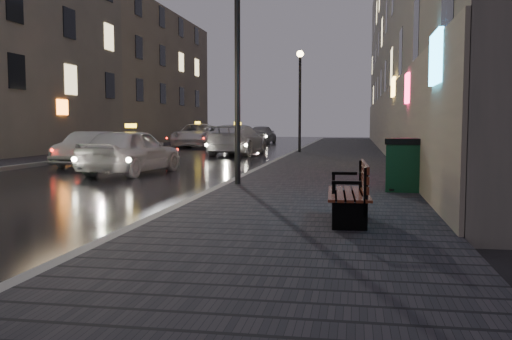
{
  "coord_description": "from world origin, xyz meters",
  "views": [
    {
      "loc": [
        4.74,
        -7.91,
        1.68
      ],
      "look_at": [
        3.02,
        1.95,
        0.85
      ],
      "focal_mm": 40.0,
      "sensor_mm": 36.0,
      "label": 1
    }
  ],
  "objects_px": {
    "lamp_far": "(300,88)",
    "taxi_near": "(131,151)",
    "trash_bin": "(403,164)",
    "taxi_far": "(198,135)",
    "car_far": "(262,134)",
    "car_left_mid": "(90,149)",
    "taxi_mid": "(238,140)",
    "lamp_near": "(237,49)",
    "bench": "(353,192)"
  },
  "relations": [
    {
      "from": "lamp_far",
      "to": "taxi_near",
      "type": "distance_m",
      "value": 13.28
    },
    {
      "from": "trash_bin",
      "to": "taxi_far",
      "type": "xyz_separation_m",
      "value": [
        -11.73,
        24.74,
        0.06
      ]
    },
    {
      "from": "car_far",
      "to": "taxi_far",
      "type": "bearing_deg",
      "value": 71.41
    },
    {
      "from": "taxi_near",
      "to": "taxi_far",
      "type": "bearing_deg",
      "value": -72.43
    },
    {
      "from": "car_left_mid",
      "to": "taxi_mid",
      "type": "distance_m",
      "value": 9.39
    },
    {
      "from": "lamp_far",
      "to": "car_left_mid",
      "type": "xyz_separation_m",
      "value": [
        -7.4,
        -8.96,
        -2.82
      ]
    },
    {
      "from": "taxi_near",
      "to": "trash_bin",
      "type": "bearing_deg",
      "value": 159.31
    },
    {
      "from": "trash_bin",
      "to": "taxi_mid",
      "type": "relative_size",
      "value": 0.22
    },
    {
      "from": "taxi_near",
      "to": "car_far",
      "type": "bearing_deg",
      "value": -81.51
    },
    {
      "from": "lamp_near",
      "to": "taxi_mid",
      "type": "distance_m",
      "value": 15.99
    },
    {
      "from": "lamp_far",
      "to": "car_far",
      "type": "xyz_separation_m",
      "value": [
        -4.63,
        16.11,
        -2.74
      ]
    },
    {
      "from": "trash_bin",
      "to": "lamp_far",
      "type": "bearing_deg",
      "value": 108.28
    },
    {
      "from": "taxi_far",
      "to": "car_far",
      "type": "distance_m",
      "value": 8.73
    },
    {
      "from": "taxi_near",
      "to": "car_left_mid",
      "type": "distance_m",
      "value": 4.49
    },
    {
      "from": "taxi_near",
      "to": "taxi_mid",
      "type": "distance_m",
      "value": 11.74
    },
    {
      "from": "trash_bin",
      "to": "taxi_mid",
      "type": "height_order",
      "value": "taxi_mid"
    },
    {
      "from": "lamp_near",
      "to": "trash_bin",
      "type": "bearing_deg",
      "value": -11.0
    },
    {
      "from": "bench",
      "to": "trash_bin",
      "type": "height_order",
      "value": "trash_bin"
    },
    {
      "from": "lamp_far",
      "to": "bench",
      "type": "relative_size",
      "value": 2.88
    },
    {
      "from": "lamp_near",
      "to": "car_left_mid",
      "type": "relative_size",
      "value": 1.3
    },
    {
      "from": "taxi_mid",
      "to": "taxi_far",
      "type": "height_order",
      "value": "taxi_far"
    },
    {
      "from": "taxi_mid",
      "to": "taxi_far",
      "type": "relative_size",
      "value": 0.93
    },
    {
      "from": "trash_bin",
      "to": "taxi_mid",
      "type": "bearing_deg",
      "value": 118.86
    },
    {
      "from": "car_left_mid",
      "to": "trash_bin",
      "type": "bearing_deg",
      "value": -35.45
    },
    {
      "from": "lamp_near",
      "to": "car_far",
      "type": "bearing_deg",
      "value": 98.2
    },
    {
      "from": "car_left_mid",
      "to": "taxi_mid",
      "type": "relative_size",
      "value": 0.75
    },
    {
      "from": "trash_bin",
      "to": "taxi_near",
      "type": "distance_m",
      "value": 9.44
    },
    {
      "from": "bench",
      "to": "taxi_mid",
      "type": "bearing_deg",
      "value": 104.29
    },
    {
      "from": "lamp_near",
      "to": "bench",
      "type": "relative_size",
      "value": 2.88
    },
    {
      "from": "taxi_near",
      "to": "taxi_mid",
      "type": "height_order",
      "value": "taxi_mid"
    },
    {
      "from": "lamp_near",
      "to": "taxi_far",
      "type": "height_order",
      "value": "lamp_near"
    },
    {
      "from": "taxi_mid",
      "to": "car_far",
      "type": "height_order",
      "value": "taxi_mid"
    },
    {
      "from": "lamp_near",
      "to": "taxi_mid",
      "type": "xyz_separation_m",
      "value": [
        -3.21,
        15.43,
        -2.7
      ]
    },
    {
      "from": "taxi_far",
      "to": "car_far",
      "type": "bearing_deg",
      "value": 65.78
    },
    {
      "from": "taxi_near",
      "to": "car_far",
      "type": "distance_m",
      "value": 28.36
    },
    {
      "from": "taxi_near",
      "to": "taxi_far",
      "type": "distance_m",
      "value": 20.51
    },
    {
      "from": "lamp_near",
      "to": "lamp_far",
      "type": "xyz_separation_m",
      "value": [
        0.0,
        16.0,
        0.0
      ]
    },
    {
      "from": "bench",
      "to": "taxi_near",
      "type": "bearing_deg",
      "value": 127.2
    },
    {
      "from": "bench",
      "to": "car_far",
      "type": "xyz_separation_m",
      "value": [
        -7.5,
        37.12,
        0.14
      ]
    },
    {
      "from": "lamp_near",
      "to": "trash_bin",
      "type": "distance_m",
      "value": 4.87
    },
    {
      "from": "lamp_near",
      "to": "car_left_mid",
      "type": "distance_m",
      "value": 10.6
    },
    {
      "from": "car_left_mid",
      "to": "car_far",
      "type": "distance_m",
      "value": 25.23
    },
    {
      "from": "trash_bin",
      "to": "taxi_near",
      "type": "xyz_separation_m",
      "value": [
        -8.29,
        4.52,
        0.0
      ]
    },
    {
      "from": "trash_bin",
      "to": "taxi_far",
      "type": "bearing_deg",
      "value": 120.4
    },
    {
      "from": "car_left_mid",
      "to": "taxi_far",
      "type": "relative_size",
      "value": 0.69
    },
    {
      "from": "lamp_far",
      "to": "taxi_far",
      "type": "bearing_deg",
      "value": 134.32
    },
    {
      "from": "lamp_near",
      "to": "car_far",
      "type": "relative_size",
      "value": 1.2
    },
    {
      "from": "car_left_mid",
      "to": "taxi_mid",
      "type": "bearing_deg",
      "value": 62.52
    },
    {
      "from": "taxi_far",
      "to": "car_far",
      "type": "xyz_separation_m",
      "value": [
        3.15,
        8.14,
        -0.07
      ]
    },
    {
      "from": "lamp_near",
      "to": "taxi_near",
      "type": "distance_m",
      "value": 6.36
    }
  ]
}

